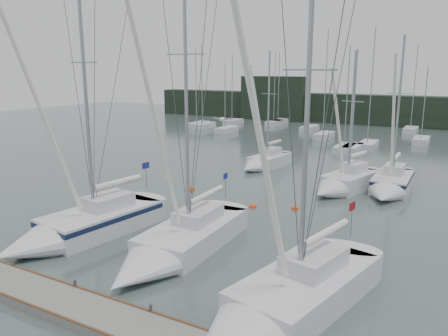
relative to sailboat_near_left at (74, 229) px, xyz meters
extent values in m
plane|color=#465553|center=(6.71, -0.17, -0.66)|extent=(160.00, 160.00, 0.00)
cube|color=slate|center=(6.71, -5.17, -0.46)|extent=(24.00, 2.00, 0.40)
cube|color=black|center=(6.71, 61.83, 1.84)|extent=(90.00, 4.00, 5.00)
cube|color=black|center=(-13.29, 59.83, 3.34)|extent=(12.00, 3.00, 8.00)
cube|color=silver|center=(1.52, 42.62, -0.31)|extent=(1.80, 4.50, 0.90)
cylinder|color=#929499|center=(1.52, 42.12, 6.93)|extent=(0.12, 0.12, 13.59)
cube|color=silver|center=(-18.50, 43.77, -0.31)|extent=(1.80, 4.50, 0.90)
cylinder|color=#929499|center=(-18.50, 43.27, 6.30)|extent=(0.12, 0.12, 12.32)
cube|color=silver|center=(13.58, 44.45, -0.31)|extent=(1.80, 4.50, 0.90)
cylinder|color=#929499|center=(13.58, 43.95, 4.61)|extent=(0.12, 0.12, 8.94)
cube|color=silver|center=(-9.93, 52.68, -0.31)|extent=(1.80, 4.50, 0.90)
cylinder|color=#929499|center=(-9.93, 52.18, 5.69)|extent=(0.12, 0.12, 11.12)
cube|color=silver|center=(8.35, 37.62, -0.31)|extent=(1.80, 4.50, 0.90)
cylinder|color=#929499|center=(8.35, 37.12, 6.73)|extent=(0.12, 0.12, 13.18)
cube|color=silver|center=(-16.71, 50.47, -0.31)|extent=(1.80, 4.50, 0.90)
cylinder|color=#929499|center=(-16.71, 49.97, 5.55)|extent=(0.12, 0.12, 10.82)
cube|color=silver|center=(-9.90, 54.42, -0.31)|extent=(1.80, 4.50, 0.90)
cylinder|color=#929499|center=(-9.90, 53.92, 5.74)|extent=(0.12, 0.12, 11.21)
cube|color=silver|center=(7.24, 34.46, -0.31)|extent=(1.80, 4.50, 0.90)
cylinder|color=#929499|center=(7.24, 33.96, 5.47)|extent=(0.12, 0.12, 10.66)
cube|color=silver|center=(-20.05, 44.47, -0.31)|extent=(1.80, 4.50, 0.90)
cylinder|color=#929499|center=(-20.05, 43.97, 5.90)|extent=(0.12, 0.12, 11.52)
cube|color=silver|center=(-2.58, 48.75, -0.31)|extent=(1.80, 4.50, 0.90)
cylinder|color=#929499|center=(-2.58, 48.25, 6.87)|extent=(0.12, 0.12, 13.47)
cube|color=silver|center=(-13.01, 41.34, -0.31)|extent=(1.80, 4.50, 0.90)
cylinder|color=#929499|center=(-13.01, 40.84, 4.79)|extent=(0.12, 0.12, 9.30)
cube|color=silver|center=(6.50, 34.07, -0.31)|extent=(1.80, 4.50, 0.90)
cylinder|color=#929499|center=(6.50, 33.57, 5.65)|extent=(0.12, 0.12, 11.03)
cube|color=silver|center=(11.24, 54.34, -0.31)|extent=(1.80, 4.50, 0.90)
cylinder|color=#929499|center=(11.24, 53.84, 6.14)|extent=(0.12, 0.12, 12.01)
cube|color=silver|center=(0.26, 1.86, -0.17)|extent=(4.13, 7.21, 1.65)
cone|color=silver|center=(-0.42, -2.97, -0.17)|extent=(3.58, 3.35, 3.20)
cube|color=silver|center=(0.34, 2.40, 1.05)|extent=(2.13, 2.95, 0.77)
cylinder|color=#929499|center=(0.20, 1.37, 7.61)|extent=(0.20, 0.20, 13.90)
cylinder|color=white|center=(0.46, 3.21, 2.04)|extent=(0.78, 3.35, 0.31)
cube|color=#101D3D|center=(0.26, 1.86, 0.38)|extent=(4.15, 7.23, 0.28)
cube|color=navy|center=(0.78, 5.45, 2.64)|extent=(0.10, 0.59, 0.40)
cube|color=silver|center=(6.04, 2.89, -0.22)|extent=(3.40, 7.28, 1.48)
cone|color=silver|center=(6.21, -2.24, -0.22)|extent=(3.26, 3.18, 3.16)
cube|color=silver|center=(6.02, 3.38, 0.87)|extent=(1.83, 2.93, 0.69)
cylinder|color=#929499|center=(6.05, 2.38, 7.89)|extent=(0.18, 0.18, 14.73)
cylinder|color=white|center=(5.99, 4.32, 1.76)|extent=(0.39, 3.52, 0.28)
cube|color=navy|center=(5.91, 6.68, 2.30)|extent=(0.04, 0.53, 0.36)
cube|color=silver|center=(13.36, -0.01, -0.18)|extent=(4.69, 7.63, 1.60)
cube|color=silver|center=(13.48, 0.51, 0.99)|extent=(2.34, 3.16, 0.75)
cylinder|color=#929499|center=(13.25, -0.50, 7.30)|extent=(0.19, 0.19, 13.36)
cylinder|color=white|center=(13.68, 1.38, 1.94)|extent=(1.06, 3.45, 0.30)
cube|color=maroon|center=(14.20, 3.66, 2.53)|extent=(0.15, 0.56, 0.38)
cube|color=silver|center=(1.89, 22.82, -0.25)|extent=(2.93, 4.96, 1.39)
cone|color=silver|center=(1.44, 19.50, -0.25)|extent=(2.57, 2.30, 2.32)
cube|color=silver|center=(1.95, 23.28, 0.77)|extent=(1.51, 2.03, 0.65)
cylinder|color=#929499|center=(1.84, 22.49, 5.38)|extent=(0.17, 0.17, 9.87)
cylinder|color=white|center=(2.01, 23.75, 1.61)|extent=(0.57, 2.31, 0.26)
cube|color=silver|center=(10.77, 18.35, -0.18)|extent=(3.81, 5.67, 1.62)
cone|color=silver|center=(9.84, 14.76, -0.18)|extent=(3.06, 2.80, 2.59)
cube|color=silver|center=(10.91, 18.87, 1.01)|extent=(1.90, 2.36, 0.75)
cylinder|color=#929499|center=(10.68, 17.99, 5.32)|extent=(0.19, 0.19, 9.39)
cylinder|color=white|center=(11.03, 19.35, 1.98)|extent=(0.93, 2.53, 0.30)
cube|color=silver|center=(13.76, 19.85, -0.21)|extent=(2.61, 5.57, 1.50)
cone|color=silver|center=(13.77, 15.87, -0.21)|extent=(2.60, 2.39, 2.59)
cube|color=silver|center=(13.76, 20.34, 0.88)|extent=(1.43, 2.23, 0.70)
cylinder|color=#929499|center=(13.76, 19.45, 5.81)|extent=(0.18, 0.18, 10.56)
cylinder|color=white|center=(13.76, 20.96, 1.78)|extent=(0.29, 2.72, 0.28)
cube|color=#101D3D|center=(13.76, 19.85, 0.28)|extent=(2.63, 5.59, 0.25)
sphere|color=#EC4015|center=(6.09, 10.26, -0.66)|extent=(0.53, 0.53, 0.53)
sphere|color=#EC4015|center=(8.79, 11.26, -0.66)|extent=(0.50, 0.50, 0.50)
sphere|color=#EC4015|center=(-0.08, 11.82, -0.66)|extent=(0.69, 0.69, 0.69)
ellipsoid|color=white|center=(8.47, 1.71, 6.40)|extent=(0.31, 0.43, 0.18)
cube|color=gray|center=(8.24, 1.63, 6.42)|extent=(0.41, 0.24, 0.10)
cube|color=gray|center=(8.71, 1.79, 6.42)|extent=(0.41, 0.24, 0.10)
camera|label=1|loc=(18.32, -15.83, 8.66)|focal=35.00mm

